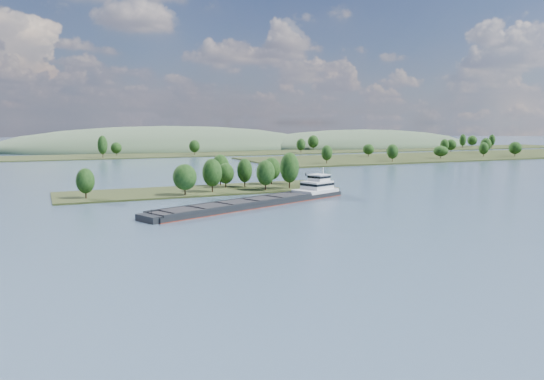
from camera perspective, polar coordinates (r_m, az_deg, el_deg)
name	(u,v)px	position (r m, az deg, el deg)	size (l,w,h in m)	color
ground	(263,219)	(138.52, -0.95, -3.08)	(1800.00, 1800.00, 0.00)	#3C5368
tree_island	(219,180)	(194.78, -5.74, 1.03)	(100.00, 30.78, 14.64)	black
right_bank	(458,155)	(418.31, 19.36, 3.56)	(320.00, 90.00, 15.41)	black
back_shoreline	(130,155)	(410.77, -14.99, 3.63)	(900.00, 60.00, 16.76)	black
hill_east	(362,146)	(569.78, 9.67, 4.64)	(260.00, 140.00, 36.00)	#3C5138
hill_west	(168,149)	(518.70, -11.13, 4.36)	(320.00, 160.00, 44.00)	#3C5138
cargo_barge	(266,200)	(162.82, -0.68, -1.07)	(73.01, 36.15, 10.16)	black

